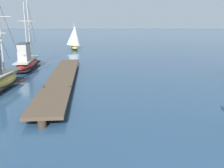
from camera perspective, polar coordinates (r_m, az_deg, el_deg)
floating_dock at (r=18.96m, az=-11.21°, el=1.60°), size 2.92×17.24×0.53m
fishing_boat_1 at (r=25.38m, az=-18.76°, el=5.01°), size 2.00×8.34×6.88m
distant_sailboat at (r=42.31m, az=-8.57°, el=10.39°), size 2.94×4.60×4.22m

